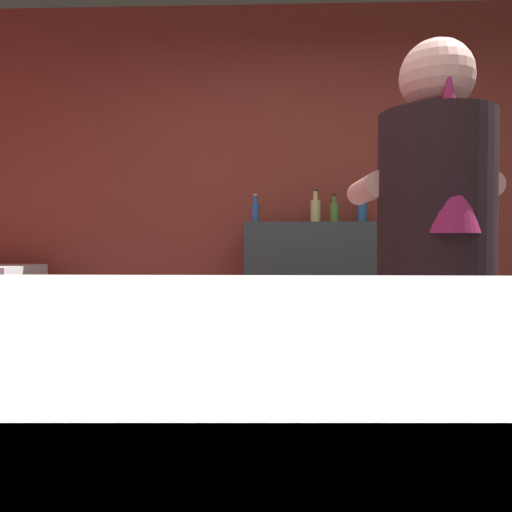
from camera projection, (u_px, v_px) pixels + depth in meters
wall_back at (307, 208)px, 3.52m from camera, size 5.20×0.10×2.70m
prep_counter at (421, 414)px, 2.01m from camera, size 2.10×0.60×0.89m
back_shelf at (317, 321)px, 3.26m from camera, size 0.90×0.36×1.24m
bartender at (436, 282)px, 1.55m from camera, size 0.43×0.52×1.71m
mixing_bowl at (305, 292)px, 1.99m from camera, size 0.21×0.21×0.06m
chefs_knife at (477, 300)px, 1.95m from camera, size 0.24×0.10×0.01m
bottle_vinegar at (334, 212)px, 3.22m from camera, size 0.05×0.05×0.18m
bottle_hot_sauce at (255, 212)px, 3.21m from camera, size 0.05×0.05×0.18m
bottle_olive_oil at (362, 206)px, 3.26m from camera, size 0.06×0.06×0.27m
bottle_soy at (315, 210)px, 3.30m from camera, size 0.07×0.07×0.21m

